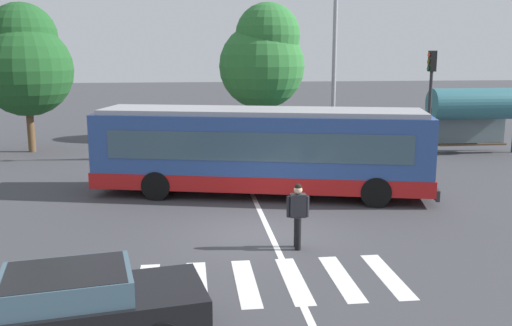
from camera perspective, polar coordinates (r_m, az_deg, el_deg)
ground_plane at (r=16.04m, az=0.94°, el=-7.08°), size 160.00×160.00×0.00m
city_transit_bus at (r=19.92m, az=0.52°, el=1.24°), size 12.07×5.31×3.06m
pedestrian_crossing_street at (r=14.61m, az=4.23°, el=-4.97°), size 0.58×0.39×1.72m
foreground_sedan at (r=10.53m, az=-18.04°, el=-13.27°), size 4.74×2.56×1.35m
parked_car_champagne at (r=29.53m, az=-5.82°, el=2.83°), size 1.91×4.52×1.35m
parked_car_charcoal at (r=29.48m, az=-0.27°, el=2.87°), size 2.11×4.61×1.35m
parked_car_teal at (r=29.85m, az=5.08°, el=2.93°), size 2.07×4.60×1.35m
traffic_light_far_corner at (r=26.38m, az=17.15°, el=7.09°), size 0.33×0.32×5.05m
bus_stop_shelter at (r=30.10m, az=21.12°, el=5.46°), size 4.49×1.54×3.25m
twin_arm_street_lamp at (r=26.52m, az=7.93°, el=12.09°), size 4.13×0.32×8.97m
background_tree_left at (r=30.71m, az=-22.22°, el=9.52°), size 4.56×4.56×7.41m
background_tree_right at (r=32.94m, az=0.76°, el=10.60°), size 4.91×4.91×7.75m
crosswalk_painted_stripes at (r=12.86m, az=1.42°, el=-11.81°), size 5.86×2.67×0.01m
lane_center_line at (r=17.95m, az=0.49°, el=-5.07°), size 0.16×24.00×0.01m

